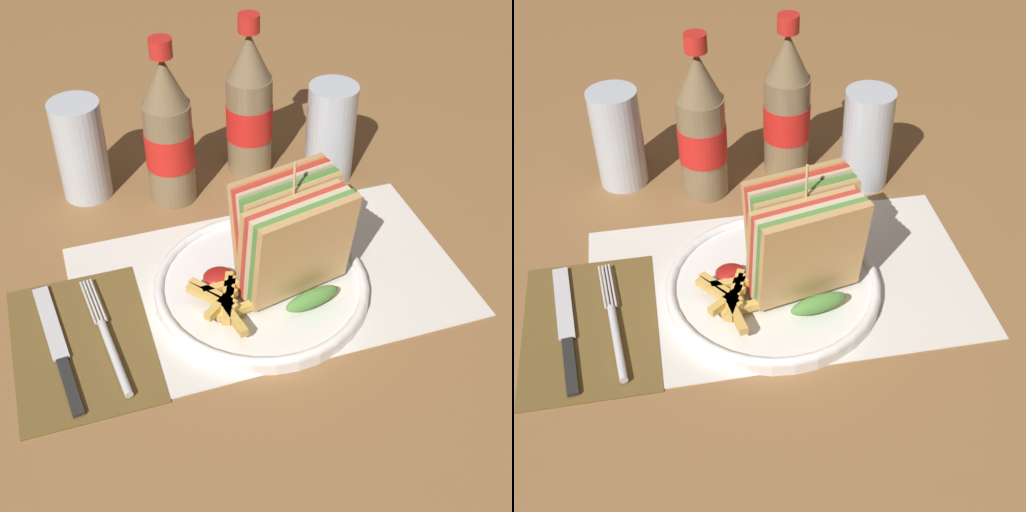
# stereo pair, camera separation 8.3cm
# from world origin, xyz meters

# --- Properties ---
(ground_plane) EXTENTS (4.00, 4.00, 0.00)m
(ground_plane) POSITION_xyz_m (0.00, 0.00, 0.00)
(ground_plane) COLOR olive
(placemat) EXTENTS (0.46, 0.27, 0.00)m
(placemat) POSITION_xyz_m (0.02, 0.00, 0.00)
(placemat) COLOR silver
(placemat) RESTS_ON ground_plane
(plate_main) EXTENTS (0.25, 0.25, 0.02)m
(plate_main) POSITION_xyz_m (0.01, -0.02, 0.01)
(plate_main) COLOR white
(plate_main) RESTS_ON ground_plane
(club_sandwich) EXTENTS (0.14, 0.13, 0.16)m
(club_sandwich) POSITION_xyz_m (0.05, -0.02, 0.08)
(club_sandwich) COLOR tan
(club_sandwich) RESTS_ON plate_main
(fries_pile) EXTENTS (0.08, 0.10, 0.02)m
(fries_pile) POSITION_xyz_m (-0.04, -0.04, 0.03)
(fries_pile) COLOR gold
(fries_pile) RESTS_ON plate_main
(ketchup_blob) EXTENTS (0.04, 0.03, 0.01)m
(ketchup_blob) POSITION_xyz_m (-0.04, -0.00, 0.03)
(ketchup_blob) COLOR maroon
(ketchup_blob) RESTS_ON plate_main
(napkin) EXTENTS (0.15, 0.21, 0.00)m
(napkin) POSITION_xyz_m (-0.20, -0.03, 0.00)
(napkin) COLOR brown
(napkin) RESTS_ON ground_plane
(fork) EXTENTS (0.03, 0.18, 0.01)m
(fork) POSITION_xyz_m (-0.17, -0.05, 0.01)
(fork) COLOR silver
(fork) RESTS_ON napkin
(knife) EXTENTS (0.03, 0.20, 0.00)m
(knife) POSITION_xyz_m (-0.23, -0.03, 0.01)
(knife) COLOR black
(knife) RESTS_ON napkin
(coke_bottle_near) EXTENTS (0.06, 0.06, 0.23)m
(coke_bottle_near) POSITION_xyz_m (-0.04, 0.20, 0.10)
(coke_bottle_near) COLOR #7A6647
(coke_bottle_near) RESTS_ON ground_plane
(coke_bottle_far) EXTENTS (0.06, 0.06, 0.23)m
(coke_bottle_far) POSITION_xyz_m (0.08, 0.24, 0.10)
(coke_bottle_far) COLOR #7A6647
(coke_bottle_far) RESTS_ON ground_plane
(glass_near) EXTENTS (0.07, 0.07, 0.14)m
(glass_near) POSITION_xyz_m (0.18, 0.18, 0.07)
(glass_near) COLOR silver
(glass_near) RESTS_ON ground_plane
(glass_far) EXTENTS (0.07, 0.07, 0.14)m
(glass_far) POSITION_xyz_m (-0.15, 0.25, 0.06)
(glass_far) COLOR silver
(glass_far) RESTS_ON ground_plane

